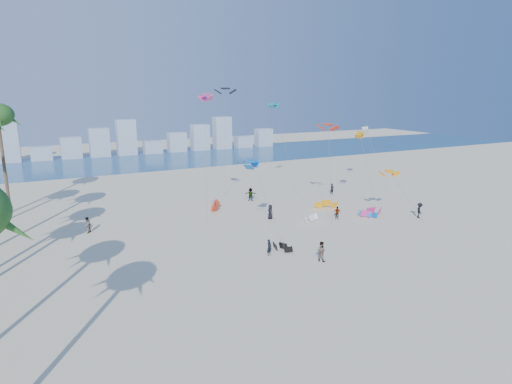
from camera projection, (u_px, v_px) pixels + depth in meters
name	position (u px, v px, depth m)	size (l,w,h in m)	color
ground	(317.00, 299.00, 32.02)	(220.00, 220.00, 0.00)	beige
ocean	(130.00, 161.00, 94.59)	(220.00, 220.00, 0.00)	navy
kitesurfer_near	(269.00, 247.00, 40.39)	(0.57, 0.37, 1.55)	black
kitesurfer_mid	(321.00, 251.00, 38.96)	(0.91, 0.71, 1.87)	gray
kitesurfers_far	(286.00, 206.00, 54.22)	(37.82, 18.21, 1.91)	black
grounded_kites	(305.00, 212.00, 53.24)	(19.39, 20.03, 1.04)	black
flying_kites	(297.00, 121.00, 56.21)	(31.30, 30.06, 16.07)	blue
distant_skyline	(115.00, 142.00, 102.05)	(85.00, 3.00, 8.40)	#9EADBF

